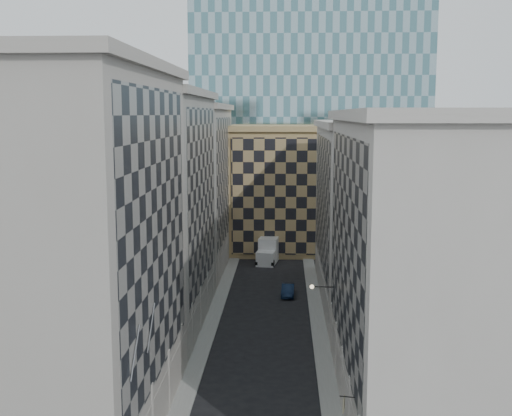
% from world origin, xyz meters
% --- Properties ---
extents(sidewalk_west, '(1.50, 100.00, 0.15)m').
position_xyz_m(sidewalk_west, '(-5.25, 30.00, 0.07)').
color(sidewalk_west, gray).
rests_on(sidewalk_west, ground).
extents(sidewalk_east, '(1.50, 100.00, 0.15)m').
position_xyz_m(sidewalk_east, '(5.25, 30.00, 0.07)').
color(sidewalk_east, gray).
rests_on(sidewalk_east, ground).
extents(bldg_left_a, '(10.80, 22.80, 23.70)m').
position_xyz_m(bldg_left_a, '(-10.88, 11.00, 11.82)').
color(bldg_left_a, '#A29C92').
rests_on(bldg_left_a, ground).
extents(bldg_left_b, '(10.80, 22.80, 22.70)m').
position_xyz_m(bldg_left_b, '(-10.88, 33.00, 11.32)').
color(bldg_left_b, gray).
rests_on(bldg_left_b, ground).
extents(bldg_left_c, '(10.80, 22.80, 21.70)m').
position_xyz_m(bldg_left_c, '(-10.88, 55.00, 10.83)').
color(bldg_left_c, '#A29C92').
rests_on(bldg_left_c, ground).
extents(bldg_right_a, '(10.80, 26.80, 20.70)m').
position_xyz_m(bldg_right_a, '(10.88, 15.00, 10.32)').
color(bldg_right_a, '#B3ADA4').
rests_on(bldg_right_a, ground).
extents(bldg_right_b, '(10.80, 28.80, 19.70)m').
position_xyz_m(bldg_right_b, '(10.89, 42.00, 9.85)').
color(bldg_right_b, '#B3ADA4').
rests_on(bldg_right_b, ground).
extents(tan_block, '(16.80, 14.80, 18.80)m').
position_xyz_m(tan_block, '(2.00, 67.90, 9.44)').
color(tan_block, tan).
rests_on(tan_block, ground).
extents(church_tower, '(7.20, 7.20, 51.50)m').
position_xyz_m(church_tower, '(0.00, 82.00, 26.95)').
color(church_tower, '#2B2822').
rests_on(church_tower, ground).
extents(flagpoles_left, '(0.10, 6.33, 2.33)m').
position_xyz_m(flagpoles_left, '(-5.90, 6.00, 8.00)').
color(flagpoles_left, gray).
rests_on(flagpoles_left, ground).
extents(bracket_lamp, '(1.98, 0.36, 0.36)m').
position_xyz_m(bracket_lamp, '(4.38, 24.00, 6.20)').
color(bracket_lamp, black).
rests_on(bracket_lamp, ground).
extents(box_truck, '(3.28, 6.44, 3.39)m').
position_xyz_m(box_truck, '(-0.38, 59.46, 1.47)').
color(box_truck, white).
rests_on(box_truck, ground).
extents(dark_car, '(1.59, 4.13, 1.34)m').
position_xyz_m(dark_car, '(2.32, 42.64, 0.67)').
color(dark_car, '#0F1D37').
rests_on(dark_car, ground).
extents(shop_sign, '(0.90, 0.79, 0.88)m').
position_xyz_m(shop_sign, '(5.41, 7.30, 3.83)').
color(shop_sign, black).
rests_on(shop_sign, ground).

